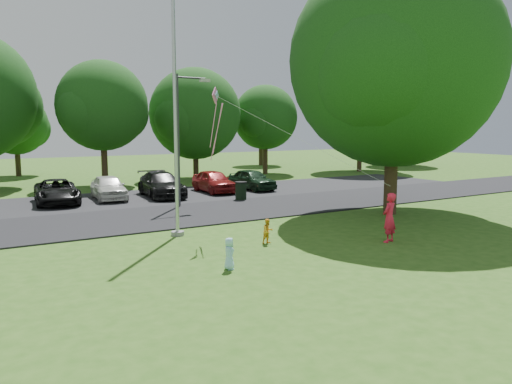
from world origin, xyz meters
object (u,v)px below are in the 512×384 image
street_lamp (183,128)px  woman (389,218)px  flagpole (175,126)px  child_yellow (268,231)px  child_blue (229,254)px  trash_can (241,191)px  big_tree (395,67)px  kite (220,109)px

street_lamp → woman: (3.14, -11.33, -3.19)m
flagpole → child_yellow: size_ratio=11.17×
street_lamp → child_yellow: (-0.73, -9.24, -3.65)m
flagpole → woman: size_ratio=5.55×
woman → child_blue: 6.62m
trash_can → big_tree: size_ratio=0.09×
child_blue → kite: kite is taller
child_blue → kite: bearing=-6.8°
woman → kite: kite is taller
street_lamp → child_blue: size_ratio=7.19×
child_blue → kite: size_ratio=0.18×
woman → child_yellow: (-3.86, 2.10, -0.45)m
trash_can → big_tree: (3.85, -7.64, 6.36)m
child_blue → woman: bearing=-72.0°
big_tree → woman: bearing=-136.6°
kite → woman: bearing=-81.8°
big_tree → child_yellow: 10.68m
street_lamp → woman: size_ratio=3.78×
woman → big_tree: bearing=-154.9°
trash_can → big_tree: big_tree is taller
flagpole → street_lamp: (2.97, 6.30, -0.07)m
woman → kite: size_ratio=0.35×
child_yellow → child_blue: size_ratio=0.94×
child_yellow → big_tree: bearing=8.7°
street_lamp → kite: bearing=-105.6°
child_blue → street_lamp: bearing=0.4°
trash_can → kite: kite is taller
woman → child_yellow: size_ratio=2.01×
flagpole → child_blue: size_ratio=10.55×
street_lamp → trash_can: 5.14m
child_blue → kite: (1.78, 3.98, 4.33)m
big_tree → child_yellow: size_ratio=13.48×
trash_can → child_blue: trash_can is taller
flagpole → street_lamp: bearing=64.7°
street_lamp → big_tree: size_ratio=0.56×
trash_can → kite: (-5.36, -7.90, 4.26)m
flagpole → kite: 1.83m
woman → kite: bearing=-57.2°
big_tree → woman: 8.52m
street_lamp → big_tree: big_tree is taller
flagpole → child_blue: bearing=-95.5°
big_tree → trash_can: bearing=116.8°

